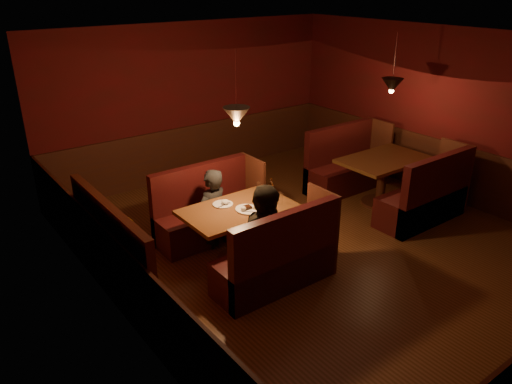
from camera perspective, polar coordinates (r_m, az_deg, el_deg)
room at (r=6.91m, az=5.40°, el=1.40°), size 6.02×7.02×2.92m
main_table at (r=6.73m, az=-1.94°, el=-3.20°), size 1.49×0.90×1.04m
main_bench_far at (r=7.49m, az=-5.52°, el=-2.60°), size 1.64×0.58×1.12m
main_bench_near at (r=6.28m, az=2.69°, el=-8.05°), size 1.64×0.58×1.12m
second_table at (r=8.69m, az=14.29°, el=2.43°), size 1.48×0.95×0.83m
second_bench_far at (r=9.34m, az=10.14°, el=2.66°), size 1.64×0.61×1.17m
second_bench_near at (r=8.34m, az=18.91°, el=-0.90°), size 1.64×0.61×1.17m
diner_a at (r=7.08m, az=-5.11°, el=-0.56°), size 0.63×0.49×1.52m
diner_b at (r=6.17m, az=1.44°, el=-3.50°), size 0.93×0.79×1.67m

